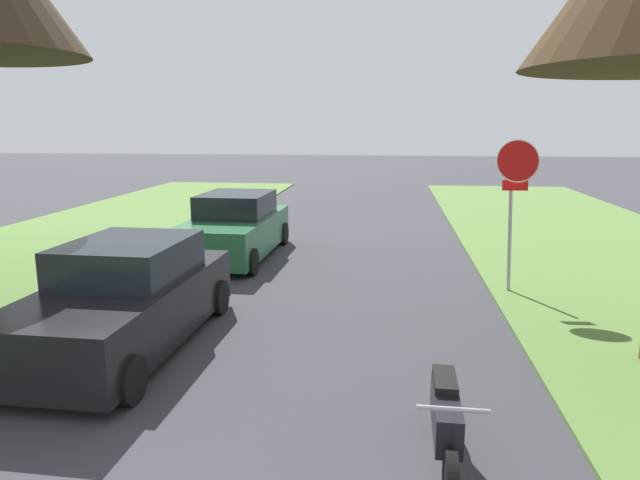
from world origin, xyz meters
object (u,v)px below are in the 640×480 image
parked_sedan_green (235,228)px  stop_sign_far (515,183)px  parked_sedan_black (126,299)px  parked_motorcycle (445,422)px

parked_sedan_green → stop_sign_far: bearing=-21.2°
stop_sign_far → parked_sedan_black: bearing=-150.2°
stop_sign_far → parked_sedan_green: (-6.16, 2.38, -1.44)m
parked_motorcycle → parked_sedan_green: bearing=117.2°
stop_sign_far → parked_sedan_black: stop_sign_far is taller
stop_sign_far → parked_motorcycle: stop_sign_far is taller
stop_sign_far → parked_sedan_green: size_ratio=0.66×
stop_sign_far → parked_sedan_black: 7.27m
parked_sedan_black → parked_motorcycle: bearing=-30.4°
parked_sedan_black → parked_sedan_green: same height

